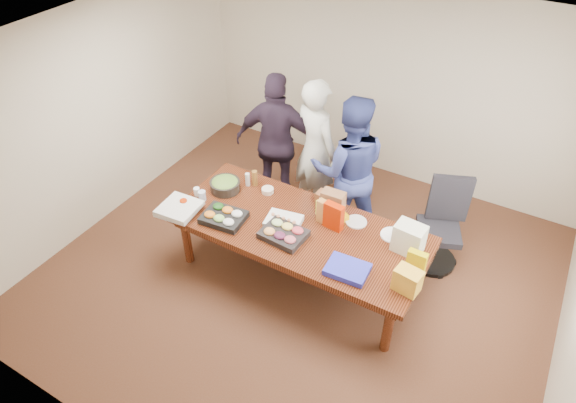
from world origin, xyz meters
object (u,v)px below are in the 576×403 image
Objects in this scene: person_right at (349,170)px; salad_bowl at (225,186)px; office_chair at (439,228)px; person_center at (316,150)px; sheet_cake at (284,221)px; conference_table at (299,251)px.

person_right is 5.30× the size of salad_bowl.
office_chair is 1.76m from person_center.
sheet_cake is 1.06× the size of salad_bowl.
office_chair is at bearing 19.46° from salad_bowl.
office_chair reaches higher than salad_bowl.
person_center is 1.24m from sheet_cake.
office_chair is (1.29, 0.98, 0.17)m from conference_table.
conference_table is 2.56× the size of office_chair.
office_chair is at bearing 24.80° from sheet_cake.
person_right reaches higher than conference_table.
conference_table is 1.14m from person_right.
salad_bowl is at bearing 158.42° from sheet_cake.
conference_table is 1.17m from salad_bowl.
conference_table is 1.36m from person_center.
person_right is (-1.17, 0.00, 0.40)m from office_chair.
conference_table is 7.84× the size of salad_bowl.
person_center is at bearing -46.44° from person_right.
conference_table is at bearing -7.51° from salad_bowl.
sheet_cake is 0.92m from salad_bowl.
office_chair is 1.23m from person_right.
conference_table is 0.45m from sheet_cake.
office_chair is 1.80m from sheet_cake.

